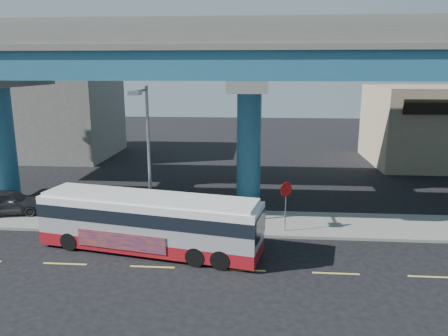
# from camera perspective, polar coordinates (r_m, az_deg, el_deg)

# --- Properties ---
(ground) EXTENTS (120.00, 120.00, 0.00)m
(ground) POSITION_cam_1_polar(r_m,az_deg,el_deg) (19.80, 2.49, -12.82)
(ground) COLOR black
(ground) RESTS_ON ground
(sidewalk) EXTENTS (70.00, 4.00, 0.15)m
(sidewalk) POSITION_cam_1_polar(r_m,az_deg,el_deg) (24.84, 2.96, -7.15)
(sidewalk) COLOR gray
(sidewalk) RESTS_ON ground
(lane_markings) EXTENTS (58.00, 0.12, 0.01)m
(lane_markings) POSITION_cam_1_polar(r_m,az_deg,el_deg) (19.53, 2.45, -13.18)
(lane_markings) COLOR #D8C64C
(lane_markings) RESTS_ON ground
(viaduct) EXTENTS (52.00, 12.40, 11.70)m
(viaduct) POSITION_cam_1_polar(r_m,az_deg,el_deg) (26.95, 3.41, 14.06)
(viaduct) COLOR #1F5B78
(viaduct) RESTS_ON ground
(building_concrete) EXTENTS (12.00, 10.00, 9.00)m
(building_concrete) POSITION_cam_1_polar(r_m,az_deg,el_deg) (46.79, -21.74, 6.99)
(building_concrete) COLOR gray
(building_concrete) RESTS_ON ground
(transit_bus) EXTENTS (11.02, 4.42, 2.77)m
(transit_bus) POSITION_cam_1_polar(r_m,az_deg,el_deg) (21.18, -9.72, -6.80)
(transit_bus) COLOR maroon
(transit_bus) RESTS_ON ground
(parked_car) EXTENTS (3.66, 5.08, 1.47)m
(parked_car) POSITION_cam_1_polar(r_m,az_deg,el_deg) (28.82, -26.34, -3.98)
(parked_car) COLOR #2C2C31
(parked_car) RESTS_ON sidewalk
(street_lamp) EXTENTS (0.50, 2.48, 7.58)m
(street_lamp) POSITION_cam_1_polar(r_m,az_deg,el_deg) (22.29, -10.22, 3.67)
(street_lamp) COLOR gray
(street_lamp) RESTS_ON sidewalk
(stop_sign) EXTENTS (0.65, 0.54, 2.71)m
(stop_sign) POSITION_cam_1_polar(r_m,az_deg,el_deg) (22.99, 8.09, -3.57)
(stop_sign) COLOR gray
(stop_sign) RESTS_ON sidewalk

